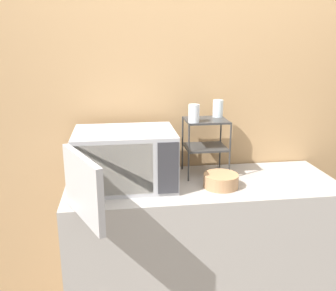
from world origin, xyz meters
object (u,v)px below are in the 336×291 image
at_px(microwave, 123,160).
at_px(dish_rack, 206,135).
at_px(bowl, 221,181).
at_px(glass_back_right, 218,108).
at_px(glass_front_left, 194,113).

bearing_deg(microwave, dish_rack, 15.25).
bearing_deg(dish_rack, microwave, -164.75).
bearing_deg(dish_rack, bowl, -79.44).
height_order(microwave, dish_rack, dish_rack).
bearing_deg(bowl, glass_back_right, 80.60).
relative_size(dish_rack, bowl, 1.75).
bearing_deg(dish_rack, glass_back_right, 37.05).
distance_m(glass_front_left, glass_back_right, 0.22).
relative_size(dish_rack, glass_back_right, 3.32).
xyz_separation_m(dish_rack, bowl, (0.04, -0.22, -0.21)).
height_order(glass_front_left, glass_back_right, same).
bearing_deg(microwave, glass_back_right, 19.04).
relative_size(microwave, bowl, 4.09).
height_order(microwave, bowl, microwave).
relative_size(glass_front_left, glass_back_right, 1.00).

